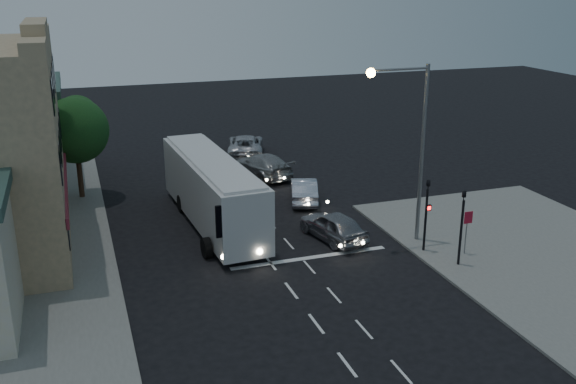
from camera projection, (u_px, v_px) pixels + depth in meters
name	position (u px, v px, depth m)	size (l,w,h in m)	color
ground	(284.00, 281.00, 28.90)	(120.00, 120.00, 0.00)	black
road_markings	(287.00, 249.00, 32.26)	(8.00, 30.55, 0.01)	silver
tour_bus	(212.00, 189.00, 34.97)	(3.33, 12.48, 3.79)	silver
car_suv	(333.00, 226.00, 33.30)	(1.79, 4.44, 1.51)	gray
car_sedan_a	(304.00, 190.00, 39.11)	(1.53, 4.38, 1.44)	silver
car_sedan_b	(263.00, 165.00, 44.08)	(2.21, 5.44, 1.58)	#979797
car_sedan_c	(246.00, 145.00, 49.39)	(2.62, 5.69, 1.58)	#B1B1B6
traffic_signal_main	(427.00, 207.00, 31.17)	(0.25, 0.35, 4.10)	black
traffic_signal_side	(462.00, 219.00, 29.61)	(0.18, 0.15, 4.10)	black
regulatory_sign	(467.00, 225.00, 31.05)	(0.45, 0.12, 2.20)	slate
streetlight	(412.00, 134.00, 31.33)	(3.32, 0.44, 9.00)	slate
street_tree	(75.00, 127.00, 38.45)	(4.00, 4.00, 6.20)	black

